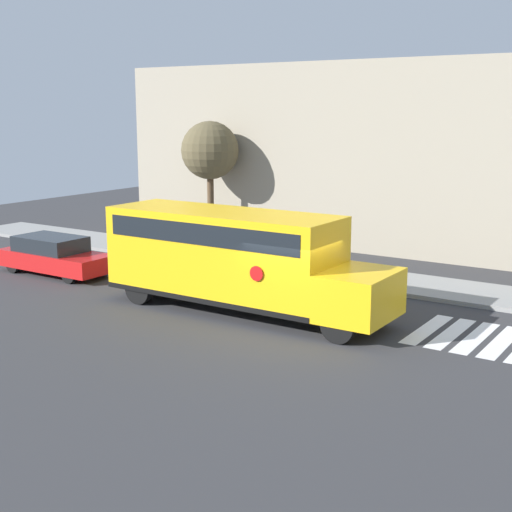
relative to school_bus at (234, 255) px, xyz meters
The scene contains 6 objects.
ground_plane 3.09m from the school_bus, 13.05° to the right, with size 60.00×60.00×0.00m, color #333335.
sidewalk_strip 6.64m from the school_bus, 67.47° to the left, with size 44.00×3.00×0.15m.
building_backdrop 12.89m from the school_bus, 78.81° to the left, with size 32.00×4.00×8.30m.
school_bus is the anchor object (origin of this frame).
parked_car 8.77m from the school_bus, behind, with size 4.75×1.81×1.45m.
tree_near_sidewalk 12.23m from the school_bus, 130.43° to the left, with size 2.71×2.71×5.70m.
Camera 1 is at (10.07, -17.19, 6.25)m, focal length 50.00 mm.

